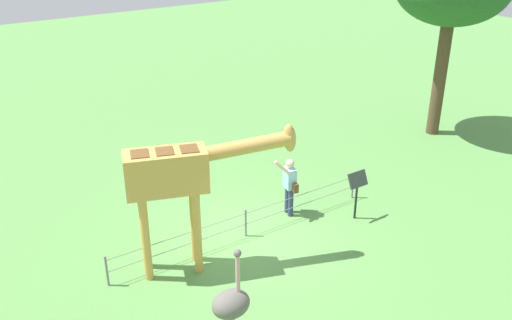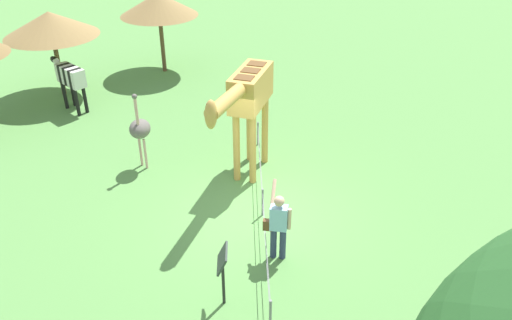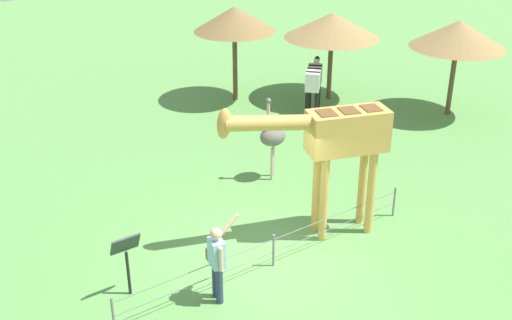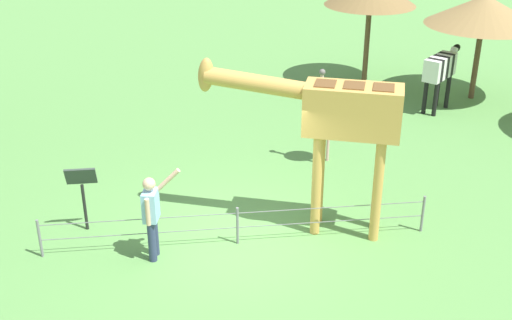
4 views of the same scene
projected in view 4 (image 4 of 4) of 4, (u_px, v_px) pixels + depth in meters
ground_plane at (237, 239)px, 12.13m from camera, size 60.00×60.00×0.00m
giraffe at (335, 118)px, 11.53m from camera, size 3.63×1.65×3.24m
visitor at (152, 213)px, 11.23m from camera, size 0.70×0.59×1.70m
zebra at (441, 69)px, 17.69m from camera, size 1.50×1.48×1.66m
ostrich at (327, 115)px, 14.63m from camera, size 0.70×0.56×2.25m
shade_hut_near at (484, 10)px, 17.95m from camera, size 3.19×3.19×2.98m
info_sign at (82, 185)px, 12.06m from camera, size 0.56×0.21×1.32m
wire_fence at (237, 224)px, 11.84m from camera, size 7.05×0.05×0.75m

